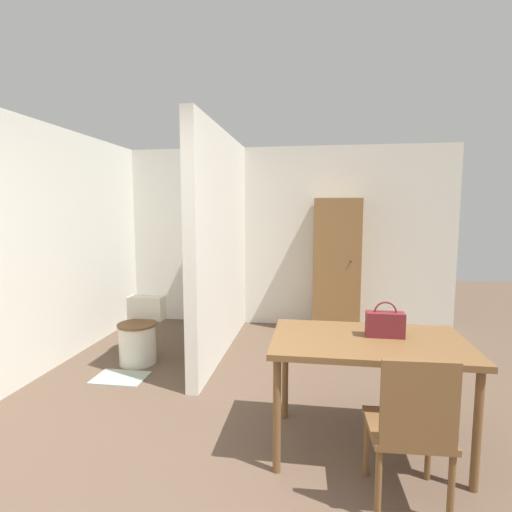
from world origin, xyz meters
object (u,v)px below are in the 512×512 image
at_px(toilet, 140,335).
at_px(wooden_cabinet, 336,266).
at_px(dining_table, 368,350).
at_px(handbag, 385,324).
at_px(wooden_chair, 411,426).

xyz_separation_m(toilet, wooden_cabinet, (2.14, 1.41, 0.60)).
xyz_separation_m(dining_table, handbag, (0.11, 0.07, 0.17)).
height_order(wooden_chair, toilet, wooden_chair).
bearing_deg(wooden_cabinet, wooden_chair, -85.61).
height_order(wooden_chair, handbag, handbag).
height_order(toilet, handbag, handbag).
height_order(dining_table, handbag, handbag).
bearing_deg(wooden_cabinet, handbag, -85.72).
bearing_deg(handbag, wooden_cabinet, 94.28).
bearing_deg(wooden_chair, dining_table, 104.88).
bearing_deg(handbag, wooden_chair, -85.11).
bearing_deg(toilet, wooden_cabinet, 33.38).
distance_m(wooden_chair, handbag, 0.72).
bearing_deg(handbag, toilet, 152.51).
xyz_separation_m(wooden_chair, wooden_cabinet, (-0.25, 3.23, 0.41)).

